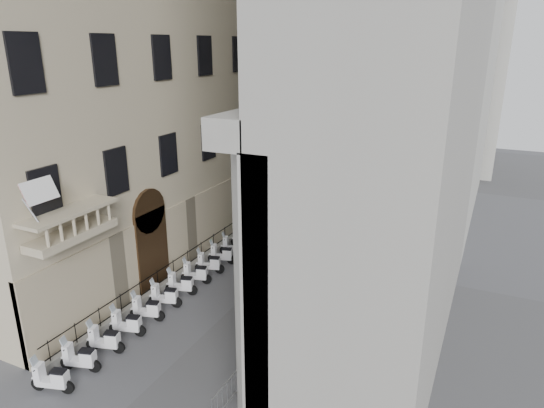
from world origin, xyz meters
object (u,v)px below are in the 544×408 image
at_px(street_lamp, 272,158).
at_px(pedestrian_b, 319,216).
at_px(scooter_0, 54,392).
at_px(security_tent, 303,167).
at_px(pedestrian_a, 371,196).
at_px(info_kiosk, 247,226).

bearing_deg(street_lamp, pedestrian_b, 11.66).
relative_size(scooter_0, security_tent, 0.33).
bearing_deg(security_tent, street_lamp, -101.01).
relative_size(pedestrian_a, pedestrian_b, 0.88).
xyz_separation_m(info_kiosk, pedestrian_a, (5.84, 10.52, -0.14)).
distance_m(scooter_0, street_lamp, 21.82).
xyz_separation_m(security_tent, street_lamp, (-0.83, -4.26, 1.58)).
bearing_deg(security_tent, pedestrian_b, -56.44).
relative_size(scooter_0, pedestrian_a, 0.95).
relative_size(scooter_0, info_kiosk, 0.81).
xyz_separation_m(security_tent, info_kiosk, (-0.50, -8.83, -2.15)).
bearing_deg(scooter_0, security_tent, -16.10).
height_order(info_kiosk, pedestrian_a, info_kiosk).
height_order(scooter_0, security_tent, security_tent).
height_order(security_tent, pedestrian_a, security_tent).
bearing_deg(pedestrian_b, security_tent, -43.95).
distance_m(security_tent, street_lamp, 4.62).
xyz_separation_m(scooter_0, pedestrian_a, (5.37, 27.26, 0.79)).
height_order(security_tent, info_kiosk, security_tent).
bearing_deg(pedestrian_b, scooter_0, 93.67).
bearing_deg(street_lamp, scooter_0, -68.26).
distance_m(info_kiosk, pedestrian_b, 5.45).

